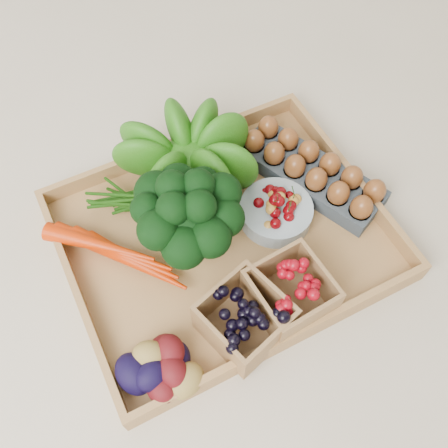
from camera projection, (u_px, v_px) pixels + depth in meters
name	position (u px, v px, depth m)	size (l,w,h in m)	color
ground	(224.00, 241.00, 0.91)	(4.00, 4.00, 0.00)	beige
tray	(224.00, 239.00, 0.90)	(0.55, 0.45, 0.01)	#B08049
carrots	(113.00, 251.00, 0.85)	(0.22, 0.16, 0.05)	red
lettuce	(188.00, 155.00, 0.89)	(0.17, 0.17, 0.17)	#1B4D0C
broccoli	(190.00, 230.00, 0.82)	(0.18, 0.18, 0.14)	black
cherry_bowl	(276.00, 212.00, 0.90)	(0.13, 0.13, 0.03)	#8C9EA5
egg_carton	(310.00, 175.00, 0.95)	(0.10, 0.29, 0.03)	#394249
potatoes	(161.00, 363.00, 0.74)	(0.14, 0.14, 0.08)	#440A0E
punnet_blackberry	(245.00, 319.00, 0.78)	(0.12, 0.12, 0.08)	black
punnet_raspberry	(290.00, 293.00, 0.80)	(0.12, 0.12, 0.08)	maroon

